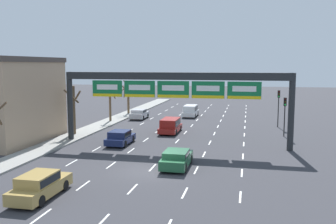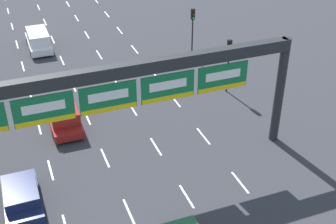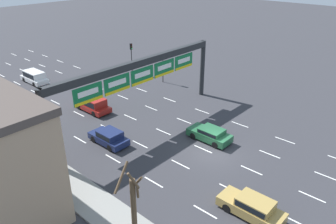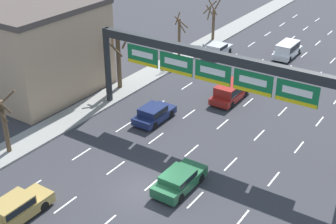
# 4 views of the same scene
# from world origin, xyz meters

# --- Properties ---
(ground_plane) EXTENTS (220.00, 220.00, 0.00)m
(ground_plane) POSITION_xyz_m (0.00, 0.00, 0.00)
(ground_plane) COLOR #333338
(sidewalk_left) EXTENTS (2.80, 110.00, 0.15)m
(sidewalk_left) POSITION_xyz_m (-11.30, 0.00, 0.07)
(sidewalk_left) COLOR gray
(sidewalk_left) RESTS_ON ground_plane
(lane_dashes) EXTENTS (13.32, 67.00, 0.01)m
(lane_dashes) POSITION_xyz_m (0.00, 13.50, 0.00)
(lane_dashes) COLOR white
(lane_dashes) RESTS_ON ground_plane
(sign_gantry) EXTENTS (21.96, 0.70, 6.98)m
(sign_gantry) POSITION_xyz_m (-0.00, 9.09, 5.57)
(sign_gantry) COLOR #232628
(sign_gantry) RESTS_ON ground_plane
(building_near) EXTENTS (11.70, 11.24, 8.45)m
(building_near) POSITION_xyz_m (-18.84, 7.51, 4.23)
(building_near) COLOR tan
(building_near) RESTS_ON ground_plane
(suv_red) EXTENTS (1.97, 4.72, 1.63)m
(suv_red) POSITION_xyz_m (-1.66, 15.53, 0.91)
(suv_red) COLOR maroon
(suv_red) RESTS_ON ground_plane
(car_silver) EXTENTS (1.95, 3.93, 1.38)m
(car_silver) POSITION_xyz_m (-8.24, 25.28, 0.74)
(car_silver) COLOR #B7B7BC
(car_silver) RESTS_ON ground_plane
(car_gold) EXTENTS (1.80, 4.57, 1.49)m
(car_gold) POSITION_xyz_m (-4.79, -6.60, 0.79)
(car_gold) COLOR #A88947
(car_gold) RESTS_ON ground_plane
(car_navy) EXTENTS (1.91, 4.09, 1.38)m
(car_navy) POSITION_xyz_m (-5.12, 8.27, 0.74)
(car_navy) COLOR #19234C
(car_navy) RESTS_ON ground_plane
(car_green) EXTENTS (1.91, 4.29, 1.31)m
(car_green) POSITION_xyz_m (1.75, 1.49, 0.71)
(car_green) COLOR #235B38
(car_green) RESTS_ON ground_plane
(suv_white) EXTENTS (1.93, 4.78, 1.68)m
(suv_white) POSITION_xyz_m (-1.46, 29.27, 0.94)
(suv_white) COLOR silver
(suv_white) RESTS_ON ground_plane
(tree_bare_closest) EXTENTS (1.78, 1.95, 5.26)m
(tree_bare_closest) POSITION_xyz_m (-11.72, 11.88, 3.04)
(tree_bare_closest) COLOR brown
(tree_bare_closest) RESTS_ON sidewalk_left
(tree_bare_second) EXTENTS (1.58, 1.58, 5.12)m
(tree_bare_second) POSITION_xyz_m (-11.23, 21.80, 2.77)
(tree_bare_second) COLOR brown
(tree_bare_second) RESTS_ON sidewalk_left
(tree_bare_third) EXTENTS (2.09, 2.16, 5.21)m
(tree_bare_third) POSITION_xyz_m (-11.37, 29.64, 2.72)
(tree_bare_third) COLOR brown
(tree_bare_third) RESTS_ON sidewalk_left
(tree_bare_furthest) EXTENTS (1.60, 1.54, 4.92)m
(tree_bare_furthest) POSITION_xyz_m (-11.25, -1.81, 2.64)
(tree_bare_furthest) COLOR brown
(tree_bare_furthest) RESTS_ON sidewalk_left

